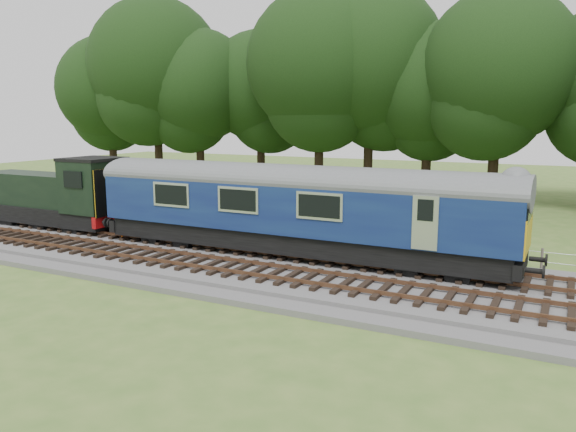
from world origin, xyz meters
The scene contains 9 objects.
ground centered at (0.00, 0.00, 0.00)m, with size 120.00×120.00×0.00m, color #446A27.
ballast centered at (0.00, 0.00, 0.17)m, with size 70.00×7.00×0.35m, color #4C4C4F.
track_north centered at (0.00, 1.40, 0.42)m, with size 67.20×2.40×0.21m.
track_south centered at (0.00, -1.60, 0.42)m, with size 67.20×2.40×0.21m.
fence centered at (0.00, 4.50, 0.00)m, with size 64.00×0.12×1.00m, color #6B6054, non-canonical shape.
tree_line centered at (0.00, 22.00, 0.00)m, with size 70.00×8.00×18.00m, color black, non-canonical shape.
dmu_railcar centered at (-1.38, 1.40, 2.61)m, with size 18.05×2.86×3.88m.
shunter_loco centered at (-15.31, 1.40, 1.97)m, with size 8.91×2.60×3.38m.
worker centered at (-9.95, 0.66, 1.25)m, with size 0.65×0.43×1.79m, color #FF600D.
Camera 1 is at (8.83, -19.12, 6.06)m, focal length 35.00 mm.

